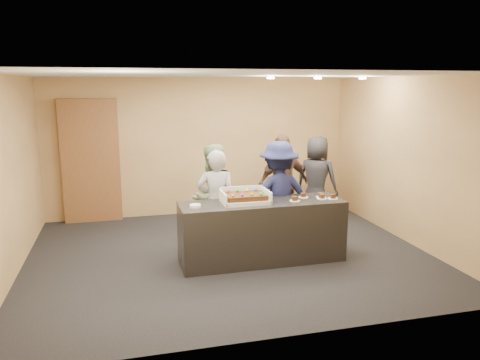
{
  "coord_description": "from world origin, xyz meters",
  "views": [
    {
      "loc": [
        -1.54,
        -6.66,
        2.56
      ],
      "look_at": [
        0.17,
        0.0,
        1.16
      ],
      "focal_mm": 35.0,
      "sensor_mm": 36.0,
      "label": 1
    }
  ],
  "objects_px": {
    "serving_counter": "(262,231)",
    "plate_stack": "(195,206)",
    "storage_cabinet": "(91,161)",
    "sheet_cake": "(245,196)",
    "person_server_grey": "(216,203)",
    "person_navy_man": "(279,196)",
    "person_dark_suit": "(317,179)",
    "cake_box": "(245,199)",
    "person_brown_extra": "(283,184)",
    "person_sage_man": "(212,197)"
  },
  "relations": [
    {
      "from": "serving_counter",
      "to": "sheet_cake",
      "type": "height_order",
      "value": "sheet_cake"
    },
    {
      "from": "plate_stack",
      "to": "person_server_grey",
      "type": "bearing_deg",
      "value": 52.18
    },
    {
      "from": "person_brown_extra",
      "to": "person_server_grey",
      "type": "bearing_deg",
      "value": 16.71
    },
    {
      "from": "sheet_cake",
      "to": "person_sage_man",
      "type": "height_order",
      "value": "person_sage_man"
    },
    {
      "from": "serving_counter",
      "to": "person_server_grey",
      "type": "xyz_separation_m",
      "value": [
        -0.59,
        0.45,
        0.36
      ]
    },
    {
      "from": "cake_box",
      "to": "person_dark_suit",
      "type": "distance_m",
      "value": 2.51
    },
    {
      "from": "storage_cabinet",
      "to": "sheet_cake",
      "type": "bearing_deg",
      "value": -51.17
    },
    {
      "from": "cake_box",
      "to": "plate_stack",
      "type": "distance_m",
      "value": 0.74
    },
    {
      "from": "storage_cabinet",
      "to": "sheet_cake",
      "type": "distance_m",
      "value": 3.59
    },
    {
      "from": "storage_cabinet",
      "to": "person_server_grey",
      "type": "height_order",
      "value": "storage_cabinet"
    },
    {
      "from": "person_server_grey",
      "to": "sheet_cake",
      "type": "bearing_deg",
      "value": 137.0
    },
    {
      "from": "person_navy_man",
      "to": "storage_cabinet",
      "type": "bearing_deg",
      "value": -40.11
    },
    {
      "from": "cake_box",
      "to": "person_brown_extra",
      "type": "distance_m",
      "value": 1.62
    },
    {
      "from": "sheet_cake",
      "to": "person_brown_extra",
      "type": "height_order",
      "value": "person_brown_extra"
    },
    {
      "from": "person_server_grey",
      "to": "person_dark_suit",
      "type": "height_order",
      "value": "person_dark_suit"
    },
    {
      "from": "person_server_grey",
      "to": "person_navy_man",
      "type": "bearing_deg",
      "value": -169.38
    },
    {
      "from": "cake_box",
      "to": "person_navy_man",
      "type": "distance_m",
      "value": 0.79
    },
    {
      "from": "cake_box",
      "to": "plate_stack",
      "type": "relative_size",
      "value": 4.31
    },
    {
      "from": "person_navy_man",
      "to": "person_brown_extra",
      "type": "xyz_separation_m",
      "value": [
        0.37,
        0.83,
        0.01
      ]
    },
    {
      "from": "plate_stack",
      "to": "person_dark_suit",
      "type": "relative_size",
      "value": 0.1
    },
    {
      "from": "person_navy_man",
      "to": "plate_stack",
      "type": "bearing_deg",
      "value": 19.07
    },
    {
      "from": "person_sage_man",
      "to": "storage_cabinet",
      "type": "bearing_deg",
      "value": -84.6
    },
    {
      "from": "storage_cabinet",
      "to": "person_navy_man",
      "type": "distance_m",
      "value": 3.75
    },
    {
      "from": "person_sage_man",
      "to": "person_brown_extra",
      "type": "height_order",
      "value": "person_brown_extra"
    },
    {
      "from": "person_server_grey",
      "to": "person_navy_man",
      "type": "height_order",
      "value": "person_navy_man"
    },
    {
      "from": "sheet_cake",
      "to": "person_dark_suit",
      "type": "height_order",
      "value": "person_dark_suit"
    },
    {
      "from": "person_navy_man",
      "to": "serving_counter",
      "type": "bearing_deg",
      "value": 46.58
    },
    {
      "from": "person_server_grey",
      "to": "serving_counter",
      "type": "bearing_deg",
      "value": 153.17
    },
    {
      "from": "storage_cabinet",
      "to": "person_navy_man",
      "type": "height_order",
      "value": "storage_cabinet"
    },
    {
      "from": "serving_counter",
      "to": "plate_stack",
      "type": "xyz_separation_m",
      "value": [
        -0.99,
        -0.07,
        0.47
      ]
    },
    {
      "from": "sheet_cake",
      "to": "plate_stack",
      "type": "relative_size",
      "value": 3.67
    },
    {
      "from": "cake_box",
      "to": "sheet_cake",
      "type": "distance_m",
      "value": 0.06
    },
    {
      "from": "cake_box",
      "to": "plate_stack",
      "type": "xyz_separation_m",
      "value": [
        -0.73,
        -0.09,
        -0.03
      ]
    },
    {
      "from": "serving_counter",
      "to": "person_brown_extra",
      "type": "relative_size",
      "value": 1.39
    },
    {
      "from": "person_sage_man",
      "to": "plate_stack",
      "type": "bearing_deg",
      "value": 26.27
    },
    {
      "from": "person_server_grey",
      "to": "person_navy_man",
      "type": "xyz_separation_m",
      "value": [
        0.99,
        -0.0,
        0.05
      ]
    },
    {
      "from": "sheet_cake",
      "to": "cake_box",
      "type": "bearing_deg",
      "value": 89.09
    },
    {
      "from": "cake_box",
      "to": "person_server_grey",
      "type": "bearing_deg",
      "value": 127.98
    },
    {
      "from": "person_navy_man",
      "to": "person_dark_suit",
      "type": "bearing_deg",
      "value": -134.62
    },
    {
      "from": "person_brown_extra",
      "to": "person_dark_suit",
      "type": "height_order",
      "value": "person_brown_extra"
    },
    {
      "from": "cake_box",
      "to": "person_sage_man",
      "type": "relative_size",
      "value": 0.4
    },
    {
      "from": "cake_box",
      "to": "person_server_grey",
      "type": "height_order",
      "value": "person_server_grey"
    },
    {
      "from": "serving_counter",
      "to": "person_dark_suit",
      "type": "relative_size",
      "value": 1.47
    },
    {
      "from": "cake_box",
      "to": "person_sage_man",
      "type": "bearing_deg",
      "value": 115.71
    },
    {
      "from": "person_sage_man",
      "to": "person_server_grey",
      "type": "bearing_deg",
      "value": 54.11
    },
    {
      "from": "cake_box",
      "to": "person_sage_man",
      "type": "height_order",
      "value": "person_sage_man"
    },
    {
      "from": "person_server_grey",
      "to": "person_brown_extra",
      "type": "height_order",
      "value": "person_brown_extra"
    },
    {
      "from": "person_navy_man",
      "to": "person_dark_suit",
      "type": "xyz_separation_m",
      "value": [
        1.19,
        1.26,
        -0.04
      ]
    },
    {
      "from": "plate_stack",
      "to": "person_sage_man",
      "type": "xyz_separation_m",
      "value": [
        0.4,
        0.8,
        -0.09
      ]
    },
    {
      "from": "person_sage_man",
      "to": "person_dark_suit",
      "type": "distance_m",
      "value": 2.4
    }
  ]
}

